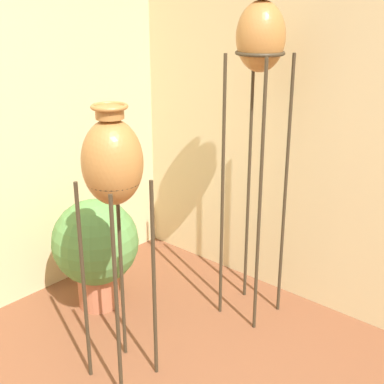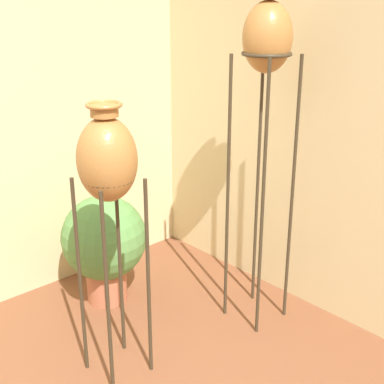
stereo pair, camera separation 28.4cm
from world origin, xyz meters
The scene contains 3 objects.
vase_stand_tall centered at (1.66, 0.80, 1.64)m, with size 0.29×0.29×1.95m.
vase_stand_medium centered at (0.71, 0.95, 1.17)m, with size 0.29×0.29×1.46m.
potted_plant centered at (1.07, 1.58, 0.42)m, with size 0.55×0.55×0.72m.
Camera 1 is at (-0.81, -0.89, 1.92)m, focal length 50.00 mm.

